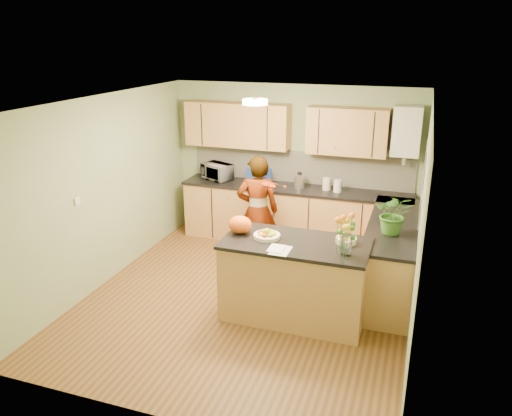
% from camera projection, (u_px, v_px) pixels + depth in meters
% --- Properties ---
extents(floor, '(4.50, 4.50, 0.00)m').
position_uv_depth(floor, '(248.00, 298.00, 6.44)').
color(floor, '#583919').
rests_on(floor, ground).
extents(ceiling, '(4.00, 4.50, 0.02)m').
position_uv_depth(ceiling, '(246.00, 102.00, 5.61)').
color(ceiling, silver).
rests_on(ceiling, wall_back).
extents(wall_back, '(4.00, 0.02, 2.50)m').
position_uv_depth(wall_back, '(294.00, 163.00, 8.04)').
color(wall_back, gray).
rests_on(wall_back, floor).
extents(wall_front, '(4.00, 0.02, 2.50)m').
position_uv_depth(wall_front, '(153.00, 293.00, 4.01)').
color(wall_front, gray).
rests_on(wall_front, floor).
extents(wall_left, '(0.02, 4.50, 2.50)m').
position_uv_depth(wall_left, '(106.00, 191.00, 6.63)').
color(wall_left, gray).
rests_on(wall_left, floor).
extents(wall_right, '(0.02, 4.50, 2.50)m').
position_uv_depth(wall_right, '(420.00, 226.00, 5.42)').
color(wall_right, gray).
rests_on(wall_right, floor).
extents(back_counter, '(3.64, 0.62, 0.94)m').
position_uv_depth(back_counter, '(294.00, 215.00, 8.00)').
color(back_counter, tan).
rests_on(back_counter, floor).
extents(right_counter, '(0.62, 2.24, 0.94)m').
position_uv_depth(right_counter, '(391.00, 256.00, 6.53)').
color(right_counter, tan).
rests_on(right_counter, floor).
extents(splashback, '(3.60, 0.02, 0.52)m').
position_uv_depth(splashback, '(300.00, 167.00, 8.01)').
color(splashback, beige).
rests_on(splashback, back_counter).
extents(upper_cabinets, '(3.20, 0.34, 0.70)m').
position_uv_depth(upper_cabinets, '(281.00, 127.00, 7.74)').
color(upper_cabinets, tan).
rests_on(upper_cabinets, wall_back).
extents(boiler, '(0.40, 0.30, 0.86)m').
position_uv_depth(boiler, '(407.00, 131.00, 7.17)').
color(boiler, silver).
rests_on(boiler, wall_back).
extents(window_right, '(0.01, 1.30, 1.05)m').
position_uv_depth(window_right, '(423.00, 184.00, 5.86)').
color(window_right, silver).
rests_on(window_right, wall_right).
extents(light_switch, '(0.02, 0.09, 0.09)m').
position_uv_depth(light_switch, '(77.00, 201.00, 6.07)').
color(light_switch, silver).
rests_on(light_switch, wall_left).
extents(ceiling_lamp, '(0.30, 0.30, 0.07)m').
position_uv_depth(ceiling_lamp, '(255.00, 102.00, 5.89)').
color(ceiling_lamp, '#FFEABF').
rests_on(ceiling_lamp, ceiling).
extents(peninsula_island, '(1.69, 0.86, 0.97)m').
position_uv_depth(peninsula_island, '(295.00, 279.00, 5.88)').
color(peninsula_island, tan).
rests_on(peninsula_island, floor).
extents(fruit_dish, '(0.31, 0.31, 0.11)m').
position_uv_depth(fruit_dish, '(267.00, 234.00, 5.81)').
color(fruit_dish, '#F1E3C1').
rests_on(fruit_dish, peninsula_island).
extents(orange_bowl, '(0.23, 0.23, 0.14)m').
position_uv_depth(orange_bowl, '(346.00, 238.00, 5.67)').
color(orange_bowl, '#F1E3C1').
rests_on(orange_bowl, peninsula_island).
extents(flower_vase, '(0.28, 0.28, 0.51)m').
position_uv_depth(flower_vase, '(348.00, 225.00, 5.27)').
color(flower_vase, silver).
rests_on(flower_vase, peninsula_island).
extents(orange_bag, '(0.35, 0.33, 0.21)m').
position_uv_depth(orange_bag, '(240.00, 225.00, 5.94)').
color(orange_bag, '#F25D13').
rests_on(orange_bag, peninsula_island).
extents(papers, '(0.21, 0.29, 0.01)m').
position_uv_depth(papers, '(280.00, 250.00, 5.48)').
color(papers, white).
rests_on(papers, peninsula_island).
extents(violinist, '(0.69, 0.55, 1.64)m').
position_uv_depth(violinist, '(258.00, 211.00, 7.15)').
color(violinist, '#E6B68C').
rests_on(violinist, floor).
extents(violin, '(0.57, 0.49, 0.14)m').
position_uv_depth(violin, '(266.00, 184.00, 6.73)').
color(violin, '#530E05').
rests_on(violin, violinist).
extents(microwave, '(0.57, 0.49, 0.27)m').
position_uv_depth(microwave, '(217.00, 172.00, 8.23)').
color(microwave, silver).
rests_on(microwave, back_counter).
extents(blue_box, '(0.40, 0.35, 0.27)m').
position_uv_depth(blue_box, '(259.00, 176.00, 7.96)').
color(blue_box, navy).
rests_on(blue_box, back_counter).
extents(kettle, '(0.16, 0.16, 0.30)m').
position_uv_depth(kettle, '(299.00, 180.00, 7.78)').
color(kettle, silver).
rests_on(kettle, back_counter).
extents(jar_cream, '(0.16, 0.16, 0.19)m').
position_uv_depth(jar_cream, '(327.00, 184.00, 7.69)').
color(jar_cream, '#F1E3C1').
rests_on(jar_cream, back_counter).
extents(jar_white, '(0.16, 0.16, 0.19)m').
position_uv_depth(jar_white, '(338.00, 186.00, 7.58)').
color(jar_white, silver).
rests_on(jar_white, back_counter).
extents(potted_plant, '(0.47, 0.41, 0.51)m').
position_uv_depth(potted_plant, '(394.00, 214.00, 5.94)').
color(potted_plant, '#3B7627').
rests_on(potted_plant, right_counter).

